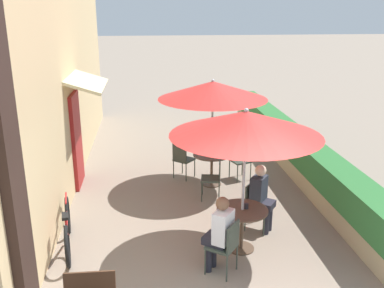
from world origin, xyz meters
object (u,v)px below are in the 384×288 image
(patio_umbrella_near, at_px, (246,123))
(patio_table_mid, at_px, (212,162))
(seated_patron_near_right, at_px, (261,195))
(cafe_chair_near_left, at_px, (226,243))
(coffee_cup_near, at_px, (246,206))
(patio_umbrella_mid, at_px, (213,90))
(cafe_chair_mid_right, at_px, (182,158))
(patio_table_near, at_px, (242,219))
(cafe_chair_mid_back, at_px, (214,176))
(bicycle_leaning, at_px, (67,229))
(seated_patron_near_left, at_px, (220,231))
(cafe_chair_near_right, at_px, (255,203))
(cafe_chair_mid_left, at_px, (239,157))
(coffee_cup_mid, at_px, (209,151))

(patio_umbrella_near, bearing_deg, patio_table_mid, 91.48)
(patio_umbrella_near, height_order, seated_patron_near_right, patio_umbrella_near)
(cafe_chair_near_left, xyz_separation_m, coffee_cup_near, (0.46, 0.68, 0.26))
(coffee_cup_near, distance_m, patio_umbrella_mid, 3.09)
(patio_umbrella_mid, height_order, cafe_chair_mid_right, patio_umbrella_mid)
(patio_table_near, height_order, cafe_chair_mid_right, cafe_chair_mid_right)
(seated_patron_near_right, height_order, cafe_chair_mid_right, seated_patron_near_right)
(cafe_chair_mid_back, relative_size, bicycle_leaning, 0.49)
(seated_patron_near_right, bearing_deg, seated_patron_near_left, -2.66)
(patio_umbrella_near, xyz_separation_m, cafe_chair_mid_back, (-0.13, 2.01, -1.66))
(coffee_cup_near, relative_size, patio_umbrella_mid, 0.04)
(cafe_chair_near_left, relative_size, coffee_cup_near, 9.67)
(patio_table_near, relative_size, bicycle_leaning, 0.48)
(cafe_chair_near_left, distance_m, cafe_chair_near_right, 1.53)
(seated_patron_near_right, distance_m, coffee_cup_near, 0.71)
(cafe_chair_mid_left, bearing_deg, patio_table_mid, 5.74)
(patio_umbrella_near, distance_m, cafe_chair_mid_right, 3.68)
(coffee_cup_near, distance_m, cafe_chair_mid_right, 3.29)
(patio_table_near, distance_m, cafe_chair_mid_back, 2.02)
(patio_table_near, xyz_separation_m, patio_umbrella_near, (0.00, 0.00, 1.63))
(seated_patron_near_right, distance_m, cafe_chair_mid_left, 2.52)
(patio_table_mid, bearing_deg, cafe_chair_mid_back, -94.56)
(cafe_chair_near_left, height_order, patio_umbrella_mid, patio_umbrella_mid)
(seated_patron_near_right, height_order, coffee_cup_near, seated_patron_near_right)
(patio_umbrella_near, distance_m, cafe_chair_near_left, 1.83)
(patio_table_mid, relative_size, cafe_chair_mid_back, 0.97)
(seated_patron_near_left, distance_m, patio_umbrella_mid, 3.70)
(patio_umbrella_mid, distance_m, bicycle_leaning, 4.13)
(patio_umbrella_near, relative_size, cafe_chair_near_left, 2.78)
(cafe_chair_near_left, distance_m, seated_patron_near_right, 1.53)
(coffee_cup_near, xyz_separation_m, coffee_cup_mid, (-0.20, 2.82, 0.00))
(seated_patron_near_right, bearing_deg, coffee_cup_mid, -128.75)
(coffee_cup_near, xyz_separation_m, patio_umbrella_mid, (-0.14, 2.75, 1.41))
(coffee_cup_near, relative_size, bicycle_leaning, 0.05)
(seated_patron_near_right, xyz_separation_m, patio_umbrella_mid, (-0.55, 2.18, 1.49))
(bicycle_leaning, bearing_deg, patio_umbrella_mid, 31.93)
(cafe_chair_near_right, relative_size, coffee_cup_near, 9.67)
(cafe_chair_mid_back, distance_m, coffee_cup_mid, 0.87)
(patio_table_mid, height_order, cafe_chair_mid_left, cafe_chair_mid_left)
(cafe_chair_near_left, xyz_separation_m, cafe_chair_mid_back, (0.26, 2.67, 0.00))
(cafe_chair_near_left, xyz_separation_m, seated_patron_near_left, (-0.09, 0.07, 0.17))
(seated_patron_near_right, relative_size, cafe_chair_mid_right, 1.44)
(seated_patron_near_left, height_order, coffee_cup_near, seated_patron_near_left)
(patio_table_near, relative_size, seated_patron_near_right, 0.67)
(seated_patron_near_right, bearing_deg, bicycle_leaning, -49.56)
(cafe_chair_near_left, distance_m, cafe_chair_mid_back, 2.68)
(seated_patron_near_right, xyz_separation_m, cafe_chair_mid_right, (-1.18, 2.61, -0.17))
(coffee_cup_near, relative_size, coffee_cup_mid, 1.00)
(coffee_cup_near, bearing_deg, seated_patron_near_right, 54.35)
(patio_umbrella_mid, bearing_deg, seated_patron_near_left, -96.88)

